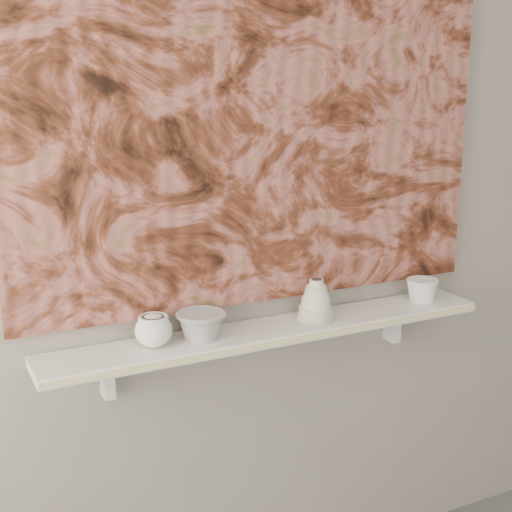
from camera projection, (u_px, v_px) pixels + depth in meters
wall_back at (259, 182)px, 2.10m from camera, size 3.60×0.00×3.60m
shelf at (273, 331)px, 2.12m from camera, size 1.40×0.18×0.03m
shelf_stripe at (288, 341)px, 2.04m from camera, size 1.40×0.01×0.02m
bracket_left at (107, 376)px, 1.99m from camera, size 0.03×0.06×0.12m
bracket_right at (392, 324)px, 2.41m from camera, size 0.03×0.06×0.12m
painting at (262, 117)px, 2.04m from camera, size 1.50×0.02×1.10m
house_motif at (387, 210)px, 2.30m from camera, size 0.09×0.00×0.08m
bowl_grey at (201, 325)px, 2.01m from camera, size 0.14×0.14×0.08m
cup_cream at (154, 331)px, 1.95m from camera, size 0.11×0.11×0.09m
bell_vessel at (316, 299)px, 2.17m from camera, size 0.13×0.13×0.13m
bowl_white at (422, 290)px, 2.35m from camera, size 0.12×0.12×0.08m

